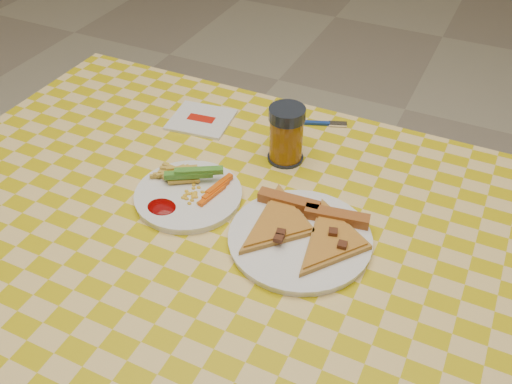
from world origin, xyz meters
TOP-DOWN VIEW (x-y plane):
  - table at (0.00, 0.00)m, footprint 1.28×0.88m
  - plate_left at (-0.10, 0.03)m, footprint 0.21×0.21m
  - plate_right at (0.13, 0.01)m, footprint 0.27×0.27m
  - fries_veggies at (-0.11, 0.04)m, footprint 0.17×0.15m
  - pizza_slices at (0.14, 0.03)m, footprint 0.26×0.24m
  - drink_glass at (0.01, 0.22)m, footprint 0.07×0.07m
  - napkin at (-0.21, 0.27)m, footprint 0.15×0.14m
  - fork at (0.03, 0.37)m, footprint 0.12×0.06m

SIDE VIEW (x-z plane):
  - table at x=0.00m, z-range 0.30..1.06m
  - napkin at x=-0.21m, z-range 0.76..0.76m
  - fork at x=0.03m, z-range 0.76..0.76m
  - plate_left at x=-0.10m, z-range 0.76..0.77m
  - plate_right at x=0.13m, z-range 0.76..0.77m
  - pizza_slices at x=0.14m, z-range 0.76..0.79m
  - fries_veggies at x=-0.11m, z-range 0.76..0.80m
  - drink_glass at x=0.01m, z-range 0.75..0.88m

